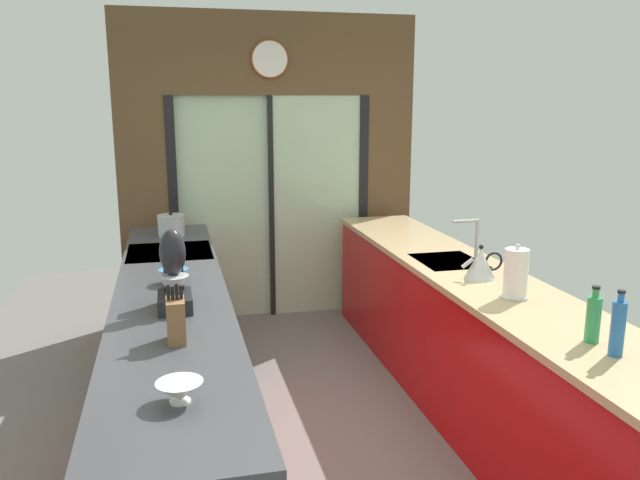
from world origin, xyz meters
name	(u,v)px	position (x,y,z in m)	size (l,w,h in m)	color
ground_plane	(316,400)	(0.00, 0.60, -0.01)	(5.04, 7.60, 0.02)	slate
back_wall_unit	(270,150)	(0.00, 2.40, 1.53)	(2.64, 0.12, 2.70)	brown
left_counter_run	(175,377)	(-0.91, 0.13, 0.47)	(0.62, 3.80, 0.92)	#AD0C0F
right_counter_run	(464,338)	(0.91, 0.30, 0.46)	(0.62, 3.80, 0.92)	#AD0C0F
sink_faucet	(473,233)	(1.06, 0.55, 1.10)	(0.19, 0.02, 0.27)	#B7BABC
oven_range	(173,314)	(-0.91, 1.25, 0.46)	(0.60, 0.60, 0.92)	black
mixing_bowl_near	(180,391)	(-0.89, -1.10, 0.96)	(0.17, 0.17, 0.08)	silver
mixing_bowl_far	(174,276)	(-0.89, 0.43, 0.97)	(0.17, 0.17, 0.09)	teal
knife_block	(176,320)	(-0.89, -0.51, 1.02)	(0.08, 0.14, 0.27)	brown
stand_mixer	(174,279)	(-0.89, -0.05, 1.08)	(0.17, 0.27, 0.42)	black
stock_pot	(171,225)	(-0.89, 1.77, 1.00)	(0.21, 0.21, 0.19)	#B7BABC
kettle	(481,264)	(0.89, 0.11, 1.01)	(0.27, 0.18, 0.21)	#B7BABC
soap_bottle_near	(618,327)	(0.89, -1.09, 1.04)	(0.06, 0.06, 0.29)	#286BB7
soap_bottle_far	(593,318)	(0.89, -0.94, 1.03)	(0.06, 0.06, 0.26)	#339E56
paper_towel_roll	(516,274)	(0.89, -0.29, 1.05)	(0.15, 0.15, 0.30)	#B7BABC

